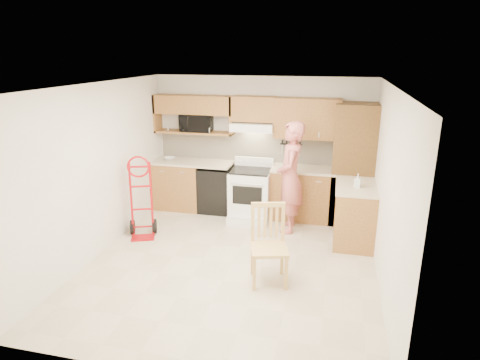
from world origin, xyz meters
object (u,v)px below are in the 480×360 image
(range, at_px, (250,191))
(dining_chair, at_px, (269,246))
(microwave, at_px, (197,123))
(person, at_px, (290,178))
(hand_truck, at_px, (141,201))

(range, height_order, dining_chair, range)
(range, bearing_deg, microwave, 160.66)
(microwave, bearing_deg, dining_chair, -57.57)
(microwave, xyz_separation_m, range, (1.10, -0.39, -1.12))
(person, distance_m, hand_truck, 2.45)
(dining_chair, bearing_deg, range, 93.13)
(microwave, bearing_deg, range, -22.97)
(hand_truck, height_order, dining_chair, hand_truck)
(range, bearing_deg, dining_chair, -71.63)
(person, bearing_deg, dining_chair, -6.66)
(person, xyz_separation_m, dining_chair, (-0.06, -1.73, -0.41))
(microwave, height_order, hand_truck, microwave)
(microwave, height_order, person, person)
(dining_chair, bearing_deg, person, 72.93)
(person, bearing_deg, hand_truck, -75.63)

